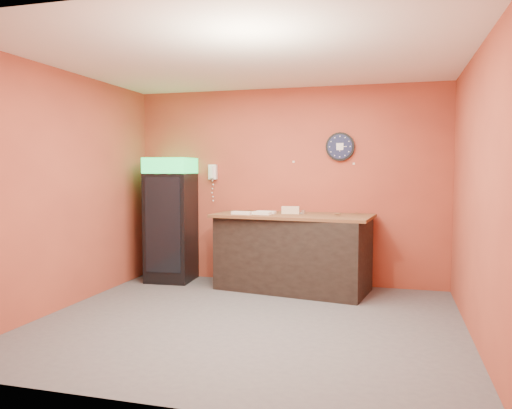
% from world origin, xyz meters
% --- Properties ---
extents(floor, '(4.50, 4.50, 0.00)m').
position_xyz_m(floor, '(0.00, 0.00, 0.00)').
color(floor, '#47474C').
rests_on(floor, ground).
extents(back_wall, '(4.50, 0.02, 2.80)m').
position_xyz_m(back_wall, '(0.00, 2.00, 1.40)').
color(back_wall, '#AD4930').
rests_on(back_wall, floor).
extents(left_wall, '(0.02, 4.00, 2.80)m').
position_xyz_m(left_wall, '(-2.25, 0.00, 1.40)').
color(left_wall, '#AD4930').
rests_on(left_wall, floor).
extents(right_wall, '(0.02, 4.00, 2.80)m').
position_xyz_m(right_wall, '(2.25, 0.00, 1.40)').
color(right_wall, '#AD4930').
rests_on(right_wall, floor).
extents(ceiling, '(4.50, 4.00, 0.02)m').
position_xyz_m(ceiling, '(0.00, 0.00, 2.80)').
color(ceiling, white).
rests_on(ceiling, back_wall).
extents(beverage_cooler, '(0.67, 0.68, 1.81)m').
position_xyz_m(beverage_cooler, '(-1.66, 1.61, 0.88)').
color(beverage_cooler, black).
rests_on(beverage_cooler, floor).
extents(prep_counter, '(2.10, 1.19, 1.00)m').
position_xyz_m(prep_counter, '(0.18, 1.56, 0.50)').
color(prep_counter, black).
rests_on(prep_counter, floor).
extents(wall_clock, '(0.40, 0.06, 0.40)m').
position_xyz_m(wall_clock, '(0.76, 1.97, 1.96)').
color(wall_clock, black).
rests_on(wall_clock, back_wall).
extents(wall_phone, '(0.12, 0.10, 0.22)m').
position_xyz_m(wall_phone, '(-1.12, 1.95, 1.60)').
color(wall_phone, white).
rests_on(wall_phone, back_wall).
extents(butcher_paper, '(2.19, 1.16, 0.04)m').
position_xyz_m(butcher_paper, '(0.18, 1.56, 1.02)').
color(butcher_paper, brown).
rests_on(butcher_paper, prep_counter).
extents(sub_roll_stack, '(0.25, 0.10, 0.10)m').
position_xyz_m(sub_roll_stack, '(0.14, 1.60, 1.09)').
color(sub_roll_stack, beige).
rests_on(sub_roll_stack, butcher_paper).
extents(wrapped_sandwich_left, '(0.28, 0.14, 0.04)m').
position_xyz_m(wrapped_sandwich_left, '(-0.48, 1.35, 1.05)').
color(wrapped_sandwich_left, white).
rests_on(wrapped_sandwich_left, butcher_paper).
extents(wrapped_sandwich_mid, '(0.29, 0.17, 0.04)m').
position_xyz_m(wrapped_sandwich_mid, '(-0.21, 1.39, 1.05)').
color(wrapped_sandwich_mid, white).
rests_on(wrapped_sandwich_mid, butcher_paper).
extents(wrapped_sandwich_right, '(0.27, 0.13, 0.04)m').
position_xyz_m(wrapped_sandwich_right, '(-0.19, 1.55, 1.05)').
color(wrapped_sandwich_right, white).
rests_on(wrapped_sandwich_right, butcher_paper).
extents(kitchen_tool, '(0.06, 0.06, 0.06)m').
position_xyz_m(kitchen_tool, '(0.31, 1.64, 1.06)').
color(kitchen_tool, silver).
rests_on(kitchen_tool, butcher_paper).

